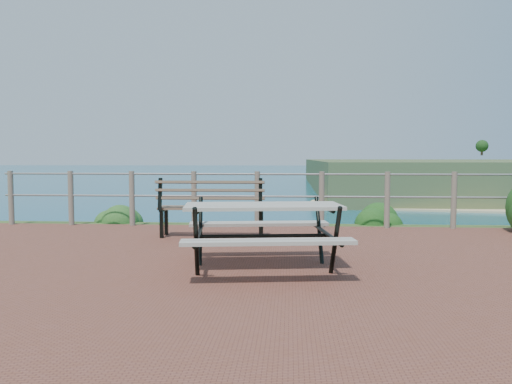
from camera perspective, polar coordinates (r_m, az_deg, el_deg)
ground at (r=5.73m, az=-2.11°, el=-8.83°), size 10.00×7.00×0.12m
ocean at (r=205.56m, az=3.82°, el=3.64°), size 1200.00×1200.00×0.00m
safety_railing at (r=8.96m, az=0.15°, el=-0.48°), size 9.40×0.10×1.00m
picnic_table at (r=5.58m, az=0.81°, el=-4.30°), size 1.80×1.49×0.73m
park_bench at (r=7.86m, az=-5.03°, el=-0.79°), size 1.67×0.44×0.94m
shrub_lip_west at (r=10.40m, az=-15.84°, el=-3.18°), size 0.75×0.75×0.48m
shrub_lip_east at (r=10.02m, az=14.44°, el=-3.43°), size 0.82×0.82×0.58m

